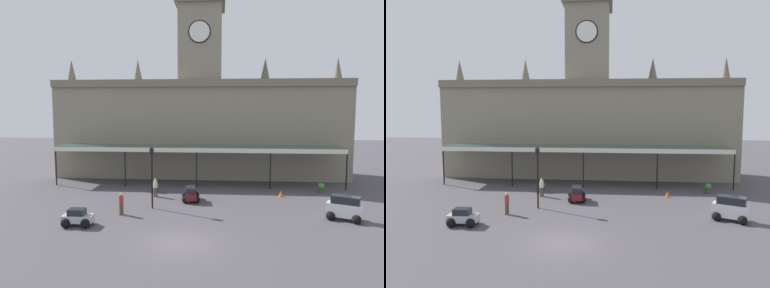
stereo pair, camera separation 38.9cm
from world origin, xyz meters
TOP-DOWN VIEW (x-y plane):
  - ground_plane at (0.00, 0.00)m, footprint 140.00×140.00m
  - station_building at (0.00, 21.56)m, footprint 32.95×6.66m
  - entrance_canopy at (0.00, 16.01)m, footprint 29.27×3.26m
  - car_white_van at (11.24, 5.24)m, footprint 2.58×2.23m
  - car_silver_sedan at (-7.25, 2.52)m, footprint 2.07×1.56m
  - car_maroon_estate at (-0.14, 9.59)m, footprint 1.69×2.33m
  - pedestrian_near_entrance at (-5.00, 5.26)m, footprint 0.34×0.37m
  - pedestrian_crossing_forecourt at (-3.44, 10.80)m, footprint 0.34×0.34m
  - victorian_lamppost at (-3.00, 7.09)m, footprint 0.30×0.30m
  - traffic_cone at (7.82, 11.65)m, footprint 0.40×0.40m
  - planter_forecourt_centre at (11.84, 13.40)m, footprint 0.60×0.60m
  - planter_by_canopy at (-3.73, 12.45)m, footprint 0.60×0.60m

SIDE VIEW (x-z plane):
  - ground_plane at x=0.00m, z-range 0.00..0.00m
  - traffic_cone at x=7.82m, z-range 0.00..0.56m
  - planter_forecourt_centre at x=11.84m, z-range 0.01..0.97m
  - planter_by_canopy at x=-3.73m, z-range 0.01..0.97m
  - car_silver_sedan at x=-7.25m, z-range -0.09..1.10m
  - car_maroon_estate at x=-0.14m, z-range -0.07..1.20m
  - car_white_van at x=11.24m, z-range -0.08..1.69m
  - pedestrian_near_entrance at x=-5.00m, z-range 0.07..1.74m
  - pedestrian_crossing_forecourt at x=-3.44m, z-range 0.07..1.74m
  - victorian_lamppost at x=-3.00m, z-range 0.60..5.57m
  - entrance_canopy at x=0.00m, z-range 1.89..5.97m
  - station_building at x=0.00m, z-range -3.70..16.65m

